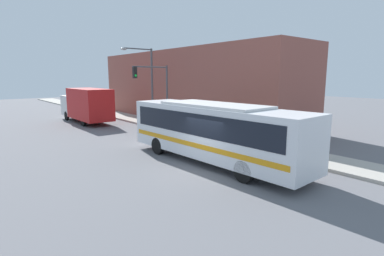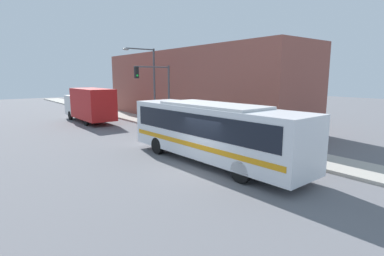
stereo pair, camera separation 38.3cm
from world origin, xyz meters
name	(u,v)px [view 1 (the left image)]	position (x,y,z in m)	size (l,w,h in m)	color
ground_plane	(203,171)	(0.00, 0.00, 0.00)	(120.00, 120.00, 0.00)	slate
sidewalk	(125,117)	(5.89, 20.00, 0.08)	(2.79, 70.00, 0.16)	#A8A399
building_facade	(189,86)	(10.29, 14.06, 3.53)	(6.00, 26.11, 7.06)	brown
city_bus	(213,129)	(1.33, 0.71, 1.81)	(2.99, 11.04, 3.13)	silver
delivery_truck	(86,104)	(1.28, 18.98, 1.81)	(2.44, 8.49, 3.36)	#B21919
fire_hydrant	(231,137)	(5.10, 3.02, 0.56)	(0.22, 0.29, 0.79)	gold
traffic_light_pole	(156,86)	(4.12, 10.66, 3.77)	(3.28, 0.35, 5.25)	#47474C
parking_meter	(172,118)	(5.10, 9.77, 1.11)	(0.14, 0.14, 1.40)	#47474C
street_lamp	(148,79)	(4.90, 13.20, 4.29)	(3.07, 0.28, 6.81)	#47474C
pedestrian_near_corner	(189,120)	(5.54, 8.09, 1.11)	(0.34, 0.34, 1.84)	#23283D
pedestrian_mid_block	(236,124)	(6.53, 3.92, 1.12)	(0.34, 0.34, 1.86)	#23283D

